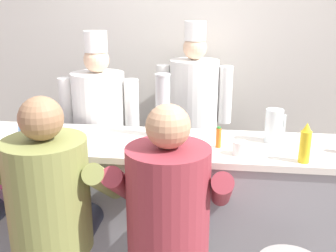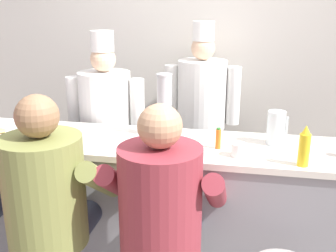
% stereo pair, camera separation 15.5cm
% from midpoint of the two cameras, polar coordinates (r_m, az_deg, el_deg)
% --- Properties ---
extents(wall_back, '(10.00, 0.06, 2.70)m').
position_cam_midpoint_polar(wall_back, '(3.79, 1.27, 9.59)').
color(wall_back, beige).
rests_on(wall_back, ground_plane).
extents(diner_counter, '(2.88, 0.62, 1.00)m').
position_cam_midpoint_polar(diner_counter, '(2.75, -1.91, -12.23)').
color(diner_counter, gray).
rests_on(diner_counter, ground_plane).
extents(mustard_bottle_yellow, '(0.06, 0.06, 0.23)m').
position_cam_midpoint_polar(mustard_bottle_yellow, '(2.30, 17.49, -2.52)').
color(mustard_bottle_yellow, yellow).
rests_on(mustard_bottle_yellow, diner_counter).
extents(hot_sauce_bottle_orange, '(0.03, 0.03, 0.13)m').
position_cam_midpoint_polar(hot_sauce_bottle_orange, '(2.44, 5.55, -1.70)').
color(hot_sauce_bottle_orange, orange).
rests_on(hot_sauce_bottle_orange, diner_counter).
extents(water_pitcher_clear, '(0.13, 0.11, 0.22)m').
position_cam_midpoint_polar(water_pitcher_clear, '(2.59, 13.47, 0.02)').
color(water_pitcher_clear, silver).
rests_on(water_pitcher_clear, diner_counter).
extents(cereal_bowl, '(0.16, 0.16, 0.06)m').
position_cam_midpoint_polar(cereal_bowl, '(2.88, -20.78, -0.57)').
color(cereal_bowl, '#4C7FB7').
rests_on(cereal_bowl, diner_counter).
extents(coffee_mug_white, '(0.13, 0.09, 0.08)m').
position_cam_midpoint_polar(coffee_mug_white, '(2.35, 8.66, -3.20)').
color(coffee_mug_white, white).
rests_on(coffee_mug_white, diner_counter).
extents(cup_stack_steel, '(0.10, 0.10, 0.43)m').
position_cam_midpoint_polar(cup_stack_steel, '(2.59, -2.47, 2.94)').
color(cup_stack_steel, '#B7BABF').
rests_on(cup_stack_steel, diner_counter).
extents(diner_seated_olive, '(0.65, 0.65, 1.43)m').
position_cam_midpoint_polar(diner_seated_olive, '(2.24, -18.41, -10.01)').
color(diner_seated_olive, '#B2B5BA').
rests_on(diner_seated_olive, ground_plane).
extents(diner_seated_maroon, '(0.64, 0.63, 1.42)m').
position_cam_midpoint_polar(diner_seated_maroon, '(2.06, -2.05, -11.76)').
color(diner_seated_maroon, '#B2B5BA').
rests_on(diner_seated_maroon, ground_plane).
extents(cook_in_whites_near, '(0.65, 0.42, 1.66)m').
position_cam_midpoint_polar(cook_in_whites_near, '(3.24, -11.20, 0.04)').
color(cook_in_whites_near, '#232328').
rests_on(cook_in_whites_near, ground_plane).
extents(cook_in_whites_far, '(0.67, 0.43, 1.72)m').
position_cam_midpoint_polar(cook_in_whites_far, '(3.54, 2.49, 2.38)').
color(cook_in_whites_far, '#232328').
rests_on(cook_in_whites_far, ground_plane).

